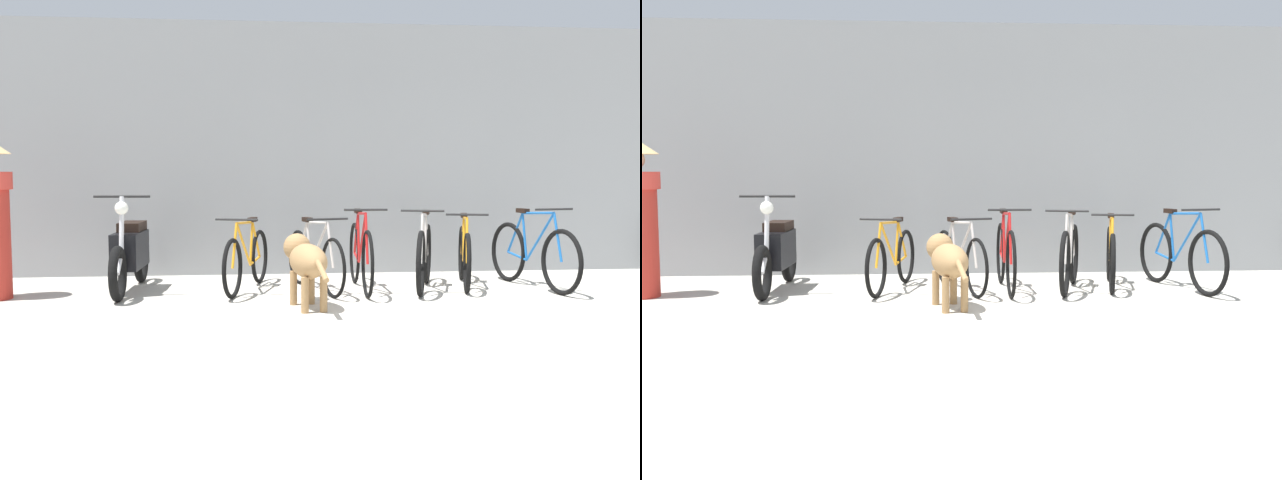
# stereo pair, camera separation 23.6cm
# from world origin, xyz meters

# --- Properties ---
(ground_plane) EXTENTS (60.00, 60.00, 0.00)m
(ground_plane) POSITION_xyz_m (0.00, 0.00, 0.00)
(ground_plane) COLOR #B7B2A5
(shop_wall_back) EXTENTS (9.92, 0.20, 3.17)m
(shop_wall_back) POSITION_xyz_m (0.00, 3.60, 1.59)
(shop_wall_back) COLOR gray
(shop_wall_back) RESTS_ON ground
(bicycle_0) EXTENTS (0.59, 1.67, 0.82)m
(bicycle_0) POSITION_xyz_m (-1.62, 2.24, 0.34)
(bicycle_0) COLOR black
(bicycle_0) RESTS_ON ground
(bicycle_1) EXTENTS (0.57, 1.64, 0.83)m
(bicycle_1) POSITION_xyz_m (-0.88, 2.15, 0.35)
(bicycle_1) COLOR black
(bicycle_1) RESTS_ON ground
(bicycle_2) EXTENTS (0.46, 1.78, 0.93)m
(bicycle_2) POSITION_xyz_m (-0.37, 2.13, 0.38)
(bicycle_2) COLOR black
(bicycle_2) RESTS_ON ground
(bicycle_3) EXTENTS (0.61, 1.59, 0.91)m
(bicycle_3) POSITION_xyz_m (0.34, 2.09, 0.37)
(bicycle_3) COLOR black
(bicycle_3) RESTS_ON ground
(bicycle_4) EXTENTS (0.53, 1.63, 0.86)m
(bicycle_4) POSITION_xyz_m (0.86, 2.28, 0.35)
(bicycle_4) COLOR black
(bicycle_4) RESTS_ON ground
(bicycle_5) EXTENTS (0.50, 1.73, 0.92)m
(bicycle_5) POSITION_xyz_m (1.59, 2.08, 0.38)
(bicycle_5) COLOR black
(bicycle_5) RESTS_ON ground
(motorcycle) EXTENTS (0.58, 1.90, 1.07)m
(motorcycle) POSITION_xyz_m (-2.90, 2.29, 0.43)
(motorcycle) COLOR black
(motorcycle) RESTS_ON ground
(stray_dog) EXTENTS (0.46, 1.28, 0.69)m
(stray_dog) POSITION_xyz_m (-1.07, 1.17, 0.46)
(stray_dog) COLOR #997247
(stray_dog) RESTS_ON ground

